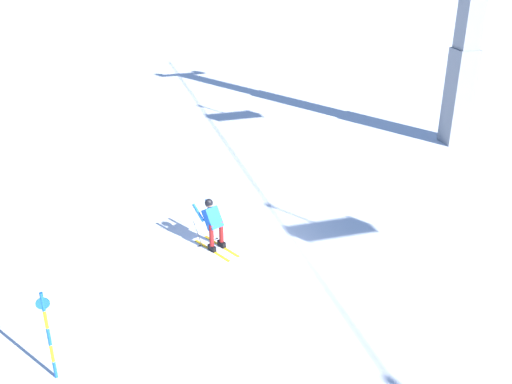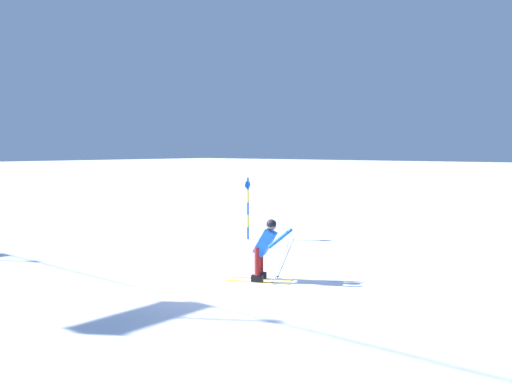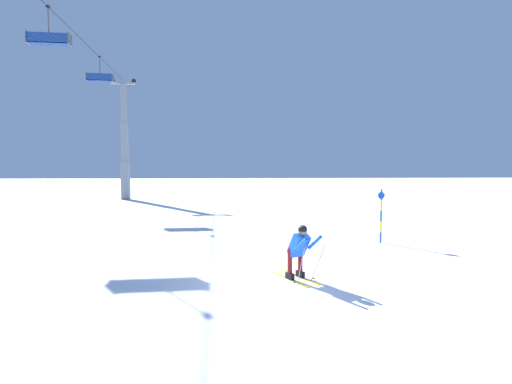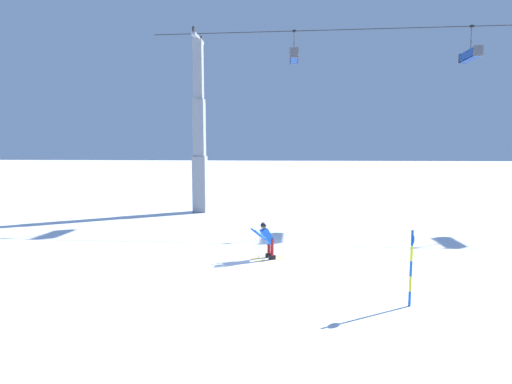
# 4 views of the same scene
# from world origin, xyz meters

# --- Properties ---
(ground_plane) EXTENTS (260.00, 260.00, 0.00)m
(ground_plane) POSITION_xyz_m (0.00, 0.00, 0.00)
(ground_plane) COLOR white
(skier_carving_main) EXTENTS (1.68, 1.19, 1.64)m
(skier_carving_main) POSITION_xyz_m (-0.52, -0.53, 0.87)
(skier_carving_main) COLOR yellow
(skier_carving_main) RESTS_ON ground_plane
(lift_tower_near) EXTENTS (0.90, 2.62, 12.23)m
(lift_tower_near) POSITION_xyz_m (-5.95, 10.95, 5.02)
(lift_tower_near) COLOR gray
(lift_tower_near) RESTS_ON ground_plane
(haul_cable) EXTENTS (39.19, 0.05, 0.05)m
(haul_cable) POSITION_xyz_m (10.65, 10.95, 12.07)
(haul_cable) COLOR black
(chairlift_seat_nearest) EXTENTS (0.61, 2.09, 1.98)m
(chairlift_seat_nearest) POSITION_xyz_m (0.42, 10.95, 10.46)
(chairlift_seat_nearest) COLOR black
(chairlift_seat_second) EXTENTS (0.61, 2.25, 2.13)m
(chairlift_seat_second) POSITION_xyz_m (11.54, 10.95, 10.32)
(chairlift_seat_second) COLOR black
(trail_marker_pole) EXTENTS (0.07, 0.28, 2.18)m
(trail_marker_pole) POSITION_xyz_m (3.81, -4.96, 1.17)
(trail_marker_pole) COLOR blue
(trail_marker_pole) RESTS_ON ground_plane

